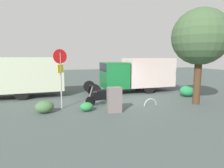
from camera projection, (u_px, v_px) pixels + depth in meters
ground_plane at (126, 101)px, 11.91m from camera, size 60.00×60.00×0.00m
box_truck_near at (136, 73)px, 14.95m from camera, size 6.96×2.23×2.66m
box_truck_far at (12, 75)px, 12.74m from camera, size 8.28×2.38×2.74m
motorcycle at (101, 96)px, 10.96m from camera, size 1.81×0.55×1.20m
stop_sign at (61, 69)px, 10.01m from camera, size 0.71×0.33×3.18m
street_tree at (200, 37)px, 10.70m from camera, size 3.18×3.18×5.49m
utility_cabinet at (114, 100)px, 9.52m from camera, size 0.74×0.49×1.28m
bike_rack_hoop at (150, 106)px, 10.88m from camera, size 0.85×0.11×0.85m
shrub_near_sign at (45, 107)px, 9.42m from camera, size 0.91×0.74×0.62m
shrub_mid_verge at (87, 107)px, 9.76m from camera, size 0.68×0.55×0.46m
shrub_by_tree at (187, 91)px, 13.33m from camera, size 1.15×0.94×0.78m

